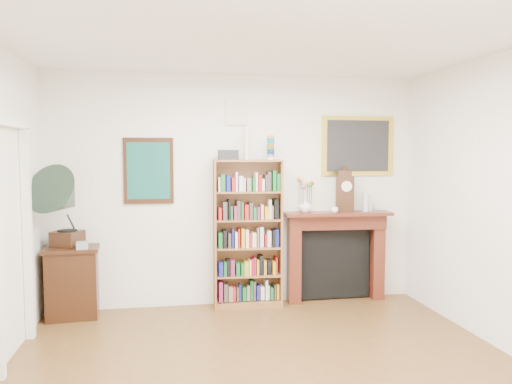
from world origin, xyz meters
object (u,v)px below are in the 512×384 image
at_px(fireplace, 336,248).
at_px(mantel_clock, 345,192).
at_px(gramophone, 63,201).
at_px(cd_stack, 82,245).
at_px(bookshelf, 248,225).
at_px(side_cabinet, 72,282).
at_px(teacup, 335,210).
at_px(bottle_right, 370,203).
at_px(bottle_left, 366,202).
at_px(flower_vase, 305,206).

bearing_deg(fireplace, mantel_clock, -27.62).
xyz_separation_m(gramophone, cd_stack, (0.19, -0.04, -0.49)).
bearing_deg(bookshelf, cd_stack, -169.32).
distance_m(side_cabinet, fireplace, 3.16).
relative_size(teacup, bottle_right, 0.44).
relative_size(gramophone, bottle_right, 4.67).
bearing_deg(cd_stack, bottle_right, 4.39).
distance_m(mantel_clock, bottle_left, 0.30).
relative_size(flower_vase, teacup, 1.89).
bearing_deg(bottle_left, flower_vase, 177.65).
bearing_deg(teacup, bookshelf, 176.06).
relative_size(fireplace, gramophone, 1.45).
distance_m(bookshelf, side_cabinet, 2.11).
bearing_deg(fireplace, side_cabinet, -174.62).
height_order(gramophone, cd_stack, gramophone).
distance_m(bottle_left, bottle_right, 0.09).
height_order(side_cabinet, flower_vase, flower_vase).
bearing_deg(teacup, gramophone, -178.16).
height_order(side_cabinet, teacup, teacup).
xyz_separation_m(cd_stack, teacup, (2.94, 0.14, 0.32)).
bearing_deg(flower_vase, gramophone, -175.55).
height_order(bookshelf, mantel_clock, bookshelf).
height_order(flower_vase, bottle_right, bottle_right).
xyz_separation_m(teacup, bottle_left, (0.43, 0.08, 0.09)).
bearing_deg(gramophone, side_cabinet, 88.90).
bearing_deg(cd_stack, side_cabinet, 134.34).
bearing_deg(fireplace, gramophone, -172.76).
xyz_separation_m(bottle_left, bottle_right, (0.07, 0.04, -0.02)).
height_order(fireplace, bottle_left, bottle_left).
distance_m(cd_stack, bottle_right, 3.48).
height_order(mantel_clock, flower_vase, mantel_clock).
relative_size(side_cabinet, flower_vase, 4.86).
distance_m(side_cabinet, flower_vase, 2.86).
height_order(fireplace, gramophone, gramophone).
bearing_deg(cd_stack, fireplace, 5.31).
relative_size(cd_stack, teacup, 1.37).
height_order(cd_stack, mantel_clock, mantel_clock).
distance_m(teacup, bottle_right, 0.53).
bearing_deg(flower_vase, side_cabinet, -177.67).
bearing_deg(bottle_left, gramophone, -177.02).
relative_size(fireplace, bottle_right, 6.76).
height_order(fireplace, cd_stack, fireplace).
bearing_deg(flower_vase, bottle_right, 0.62).
bearing_deg(gramophone, bottle_left, 26.62).
height_order(cd_stack, bottle_right, bottle_right).
height_order(bookshelf, bottle_left, bookshelf).
bearing_deg(gramophone, bottle_right, 27.21).
xyz_separation_m(mantel_clock, bottle_right, (0.35, 0.04, -0.15)).
relative_size(teacup, bottle_left, 0.37).
distance_m(flower_vase, bottle_left, 0.78).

